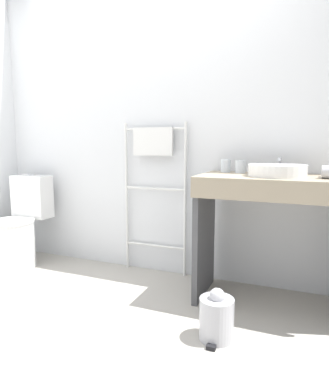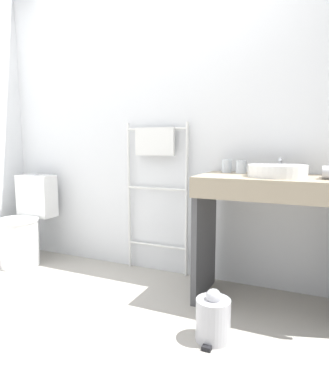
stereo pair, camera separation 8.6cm
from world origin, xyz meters
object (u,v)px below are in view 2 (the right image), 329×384
(toilet, at_px, (25,226))
(sink_basin, at_px, (277,170))
(cup_near_edge, at_px, (241,167))
(cup_near_wall, at_px, (227,166))
(trash_bin, at_px, (213,318))
(towel_radiator, at_px, (156,165))

(toilet, xyz_separation_m, sink_basin, (2.21, 0.03, 0.59))
(sink_basin, relative_size, cup_near_edge, 4.14)
(cup_near_wall, height_order, trash_bin, cup_near_wall)
(cup_near_edge, bearing_deg, trash_bin, -88.88)
(toilet, bearing_deg, trash_bin, -14.91)
(toilet, distance_m, sink_basin, 2.29)
(towel_radiator, distance_m, cup_near_wall, 0.62)
(sink_basin, relative_size, cup_near_wall, 3.94)
(cup_near_wall, bearing_deg, cup_near_edge, -13.39)
(cup_near_wall, bearing_deg, towel_radiator, 173.51)
(toilet, relative_size, sink_basin, 2.20)
(sink_basin, bearing_deg, toilet, -179.27)
(toilet, relative_size, towel_radiator, 0.64)
(sink_basin, height_order, cup_near_wall, cup_near_wall)
(toilet, xyz_separation_m, towel_radiator, (1.21, 0.29, 0.58))
(toilet, relative_size, cup_near_edge, 9.09)
(cup_near_edge, distance_m, trash_bin, 1.08)
(towel_radiator, bearing_deg, cup_near_wall, -6.49)
(trash_bin, bearing_deg, toilet, 165.09)
(sink_basin, height_order, trash_bin, sink_basin)
(toilet, distance_m, trash_bin, 2.04)
(toilet, xyz_separation_m, cup_near_edge, (1.94, 0.19, 0.59))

